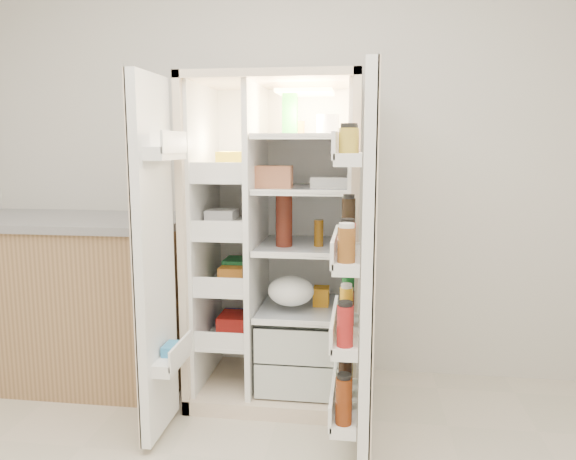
# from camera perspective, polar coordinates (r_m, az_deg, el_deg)

# --- Properties ---
(wall_back) EXTENTS (4.00, 0.02, 2.70)m
(wall_back) POSITION_cam_1_polar(r_m,az_deg,el_deg) (3.41, 0.64, 7.44)
(wall_back) COLOR silver
(wall_back) RESTS_ON floor
(refrigerator) EXTENTS (0.92, 0.70, 1.80)m
(refrigerator) POSITION_cam_1_polar(r_m,az_deg,el_deg) (3.14, -0.77, -3.82)
(refrigerator) COLOR beige
(refrigerator) RESTS_ON floor
(freezer_door) EXTENTS (0.15, 0.40, 1.72)m
(freezer_door) POSITION_cam_1_polar(r_m,az_deg,el_deg) (2.67, -13.72, -3.15)
(freezer_door) COLOR white
(freezer_door) RESTS_ON floor
(fridge_door) EXTENTS (0.17, 0.58, 1.72)m
(fridge_door) POSITION_cam_1_polar(r_m,az_deg,el_deg) (2.40, 7.81, -4.74)
(fridge_door) COLOR white
(fridge_door) RESTS_ON floor
(kitchen_counter) EXTENTS (1.39, 0.74, 1.01)m
(kitchen_counter) POSITION_cam_1_polar(r_m,az_deg,el_deg) (3.60, -21.13, -6.68)
(kitchen_counter) COLOR #9E794F
(kitchen_counter) RESTS_ON floor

